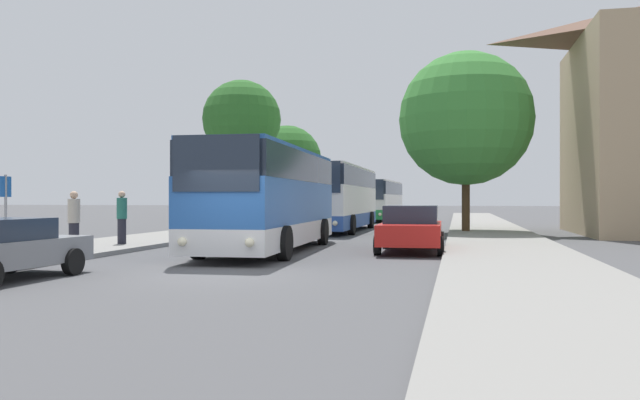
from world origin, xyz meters
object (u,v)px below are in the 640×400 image
tree_right_near (466,119)px  bus_middle (340,197)px  bus_stop_sign (6,205)px  tree_left_far (287,160)px  bus_front (269,197)px  pedestrian_waiting_far (122,217)px  bus_rear (379,200)px  parked_car_right_near (411,228)px  pedestrian_walking_back (74,221)px  tree_left_near (242,120)px

tree_right_near → bus_middle: bearing=168.3°
bus_stop_sign → tree_left_far: bearing=91.2°
bus_front → pedestrian_waiting_far: bearing=177.2°
bus_front → tree_right_near: tree_right_near is taller
bus_rear → tree_left_far: bearing=-171.8°
parked_car_right_near → bus_stop_sign: bus_stop_sign is taller
bus_rear → bus_stop_sign: (-6.67, -34.19, -0.12)m
bus_front → bus_middle: bearing=88.2°
parked_car_right_near → pedestrian_waiting_far: (-10.21, -0.62, 0.32)m
tree_left_far → bus_front: bearing=-75.7°
bus_stop_sign → pedestrian_walking_back: bus_stop_sign is taller
parked_car_right_near → pedestrian_waiting_far: pedestrian_waiting_far is taller
bus_middle → pedestrian_walking_back: size_ratio=6.60×
parked_car_right_near → tree_right_near: size_ratio=0.51×
pedestrian_walking_back → tree_left_far: 32.43m
bus_front → tree_left_near: tree_left_near is taller
bus_middle → parked_car_right_near: size_ratio=2.66×
parked_car_right_near → tree_left_near: tree_left_near is taller
tree_left_far → tree_right_near: 21.89m
bus_front → bus_rear: size_ratio=0.94×
bus_middle → tree_left_near: 6.83m
parked_car_right_near → bus_stop_sign: bearing=23.1°
pedestrian_waiting_far → tree_right_near: 17.69m
tree_left_near → tree_left_far: tree_left_near is taller
bus_rear → pedestrian_waiting_far: bus_rear is taller
bus_front → pedestrian_waiting_far: size_ratio=5.67×
bus_middle → bus_stop_sign: bus_middle is taller
pedestrian_waiting_far → tree_left_far: (-1.86, 28.82, 3.82)m
bus_stop_sign → pedestrian_waiting_far: 4.63m
pedestrian_waiting_far → bus_front: bearing=132.9°
pedestrian_waiting_far → pedestrian_walking_back: pedestrian_waiting_far is taller
bus_middle → tree_left_far: bearing=114.9°
tree_left_near → tree_left_far: (-2.05, 16.69, -1.13)m
bus_front → bus_rear: (0.03, 29.79, -0.11)m
bus_middle → bus_rear: 16.34m
tree_left_far → pedestrian_walking_back: bearing=-86.1°
bus_front → tree_right_near: (6.61, 12.07, 3.97)m
bus_rear → tree_left_near: bearing=-105.7°
pedestrian_waiting_far → bus_rear: bearing=-147.0°
bus_stop_sign → tree_left_far: tree_left_far is taller
bus_middle → parked_car_right_near: bearing=-69.8°
tree_right_near → bus_rear: bearing=110.4°
bus_rear → pedestrian_walking_back: (-5.22, -33.04, -0.62)m
tree_left_far → parked_car_right_near: bearing=-66.8°
bus_rear → parked_car_right_near: size_ratio=2.48×
bus_rear → tree_right_near: size_ratio=1.26×
bus_stop_sign → tree_left_near: 17.24m
bus_middle → tree_left_near: size_ratio=1.50×
bus_stop_sign → tree_right_near: size_ratio=0.26×
parked_car_right_near → pedestrian_waiting_far: size_ratio=2.42×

